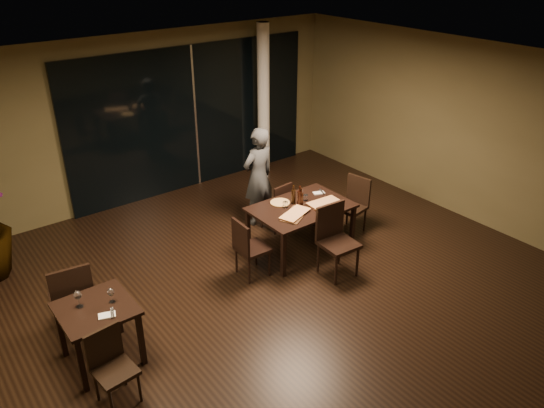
% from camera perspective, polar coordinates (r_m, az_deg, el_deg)
% --- Properties ---
extents(ground, '(8.00, 8.00, 0.00)m').
position_cam_1_polar(ground, '(7.39, 1.06, -9.86)').
color(ground, black).
rests_on(ground, ground).
extents(wall_back, '(8.00, 0.10, 3.00)m').
position_cam_1_polar(wall_back, '(9.87, -13.76, 8.90)').
color(wall_back, brown).
rests_on(wall_back, ground).
extents(wall_right, '(0.10, 8.00, 3.00)m').
position_cam_1_polar(wall_right, '(9.48, 20.89, 7.16)').
color(wall_right, brown).
rests_on(wall_right, ground).
extents(ceiling, '(8.00, 8.00, 0.04)m').
position_cam_1_polar(ceiling, '(6.09, 1.30, 13.60)').
color(ceiling, silver).
rests_on(ceiling, wall_back).
extents(window_panel, '(5.00, 0.06, 2.70)m').
position_cam_1_polar(window_panel, '(10.26, -8.35, 9.17)').
color(window_panel, black).
rests_on(window_panel, ground).
extents(column, '(0.24, 0.24, 3.00)m').
position_cam_1_polar(column, '(10.69, -0.93, 11.01)').
color(column, white).
rests_on(column, ground).
extents(main_table, '(1.50, 1.00, 0.75)m').
position_cam_1_polar(main_table, '(8.09, 3.15, -0.72)').
color(main_table, black).
rests_on(main_table, ground).
extents(side_table, '(0.80, 0.80, 0.75)m').
position_cam_1_polar(side_table, '(6.35, -18.31, -11.42)').
color(side_table, black).
rests_on(side_table, ground).
extents(chair_main_far, '(0.43, 0.43, 0.84)m').
position_cam_1_polar(chair_main_far, '(8.73, 0.71, -0.02)').
color(chair_main_far, black).
rests_on(chair_main_far, ground).
extents(chair_main_near, '(0.52, 0.52, 1.05)m').
position_cam_1_polar(chair_main_near, '(7.63, 6.77, -3.46)').
color(chair_main_near, black).
rests_on(chair_main_near, ground).
extents(chair_main_left, '(0.44, 0.44, 0.91)m').
position_cam_1_polar(chair_main_left, '(7.52, -2.64, -4.50)').
color(chair_main_left, black).
rests_on(chair_main_left, ground).
extents(chair_main_right, '(0.51, 0.51, 0.94)m').
position_cam_1_polar(chair_main_right, '(8.79, 8.81, 0.25)').
color(chair_main_right, black).
rests_on(chair_main_right, ground).
extents(chair_side_far, '(0.54, 0.54, 1.04)m').
position_cam_1_polar(chair_side_far, '(6.84, -20.70, -9.25)').
color(chair_side_far, black).
rests_on(chair_side_far, ground).
extents(chair_side_near, '(0.43, 0.43, 0.85)m').
position_cam_1_polar(chair_side_near, '(5.95, -16.96, -16.00)').
color(chair_side_near, black).
rests_on(chair_side_near, ground).
extents(diner, '(0.61, 0.44, 1.69)m').
position_cam_1_polar(diner, '(8.82, -1.49, 2.97)').
color(diner, '#313437').
rests_on(diner, ground).
extents(pizza_board_left, '(0.60, 0.50, 0.01)m').
position_cam_1_polar(pizza_board_left, '(7.79, 2.49, -1.17)').
color(pizza_board_left, '#3E2514').
rests_on(pizza_board_left, main_table).
extents(pizza_board_right, '(0.53, 0.31, 0.01)m').
position_cam_1_polar(pizza_board_right, '(8.15, 5.59, 0.04)').
color(pizza_board_right, '#482717').
rests_on(pizza_board_right, main_table).
extents(oblong_pizza_left, '(0.55, 0.39, 0.02)m').
position_cam_1_polar(oblong_pizza_left, '(7.78, 2.49, -1.07)').
color(oblong_pizza_left, maroon).
rests_on(oblong_pizza_left, pizza_board_left).
extents(oblong_pizza_right, '(0.50, 0.26, 0.02)m').
position_cam_1_polar(oblong_pizza_right, '(8.14, 5.60, 0.14)').
color(oblong_pizza_right, '#6C0B09').
rests_on(oblong_pizza_right, pizza_board_right).
extents(round_pizza, '(0.29, 0.29, 0.01)m').
position_cam_1_polar(round_pizza, '(8.14, 0.88, 0.14)').
color(round_pizza, red).
rests_on(round_pizza, main_table).
extents(bottle_a, '(0.07, 0.07, 0.33)m').
position_cam_1_polar(bottle_a, '(8.00, 3.00, 0.86)').
color(bottle_a, black).
rests_on(bottle_a, main_table).
extents(bottle_b, '(0.06, 0.06, 0.29)m').
position_cam_1_polar(bottle_b, '(8.02, 3.18, 0.74)').
color(bottle_b, black).
rests_on(bottle_b, main_table).
extents(bottle_c, '(0.07, 0.07, 0.30)m').
position_cam_1_polar(bottle_c, '(8.07, 2.33, 1.03)').
color(bottle_c, black).
rests_on(bottle_c, main_table).
extents(tumbler_left, '(0.08, 0.08, 0.09)m').
position_cam_1_polar(tumbler_left, '(8.00, 1.45, -0.06)').
color(tumbler_left, white).
rests_on(tumbler_left, main_table).
extents(tumbler_right, '(0.08, 0.08, 0.09)m').
position_cam_1_polar(tumbler_right, '(8.23, 3.60, 0.69)').
color(tumbler_right, white).
rests_on(tumbler_right, main_table).
extents(napkin_near, '(0.20, 0.15, 0.01)m').
position_cam_1_polar(napkin_near, '(8.27, 6.49, 0.42)').
color(napkin_near, white).
rests_on(napkin_near, main_table).
extents(napkin_far, '(0.20, 0.16, 0.01)m').
position_cam_1_polar(napkin_far, '(8.48, 5.07, 1.20)').
color(napkin_far, silver).
rests_on(napkin_far, main_table).
extents(wine_glass_a, '(0.09, 0.09, 0.19)m').
position_cam_1_polar(wine_glass_a, '(6.29, -20.09, -9.61)').
color(wine_glass_a, white).
rests_on(wine_glass_a, side_table).
extents(wine_glass_b, '(0.07, 0.07, 0.17)m').
position_cam_1_polar(wine_glass_b, '(6.25, -16.90, -9.43)').
color(wine_glass_b, white).
rests_on(wine_glass_b, side_table).
extents(side_napkin, '(0.21, 0.16, 0.01)m').
position_cam_1_polar(side_napkin, '(6.11, -17.33, -11.37)').
color(side_napkin, white).
rests_on(side_napkin, side_table).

